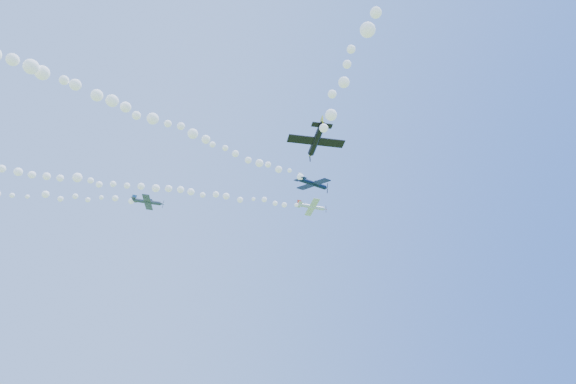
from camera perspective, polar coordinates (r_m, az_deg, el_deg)
name	(u,v)px	position (r m, az deg, el deg)	size (l,w,h in m)	color
plane_white	(312,207)	(110.96, 2.85, -1.76)	(7.19, 7.64, 2.58)	white
smoke_trail_white	(115,184)	(107.45, -19.81, 0.90)	(81.56, 14.02, 3.03)	white
plane_navy	(313,184)	(91.97, 3.00, 1.00)	(7.79, 8.14, 2.34)	#0C1834
smoke_trail_navy	(78,88)	(75.57, -23.61, 11.26)	(80.39, 24.37, 3.04)	white
plane_grey	(148,202)	(94.32, -16.31, -1.12)	(6.20, 6.58, 2.38)	#384251
plane_black	(316,140)	(58.85, 3.35, 6.14)	(7.15, 6.74, 2.45)	black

